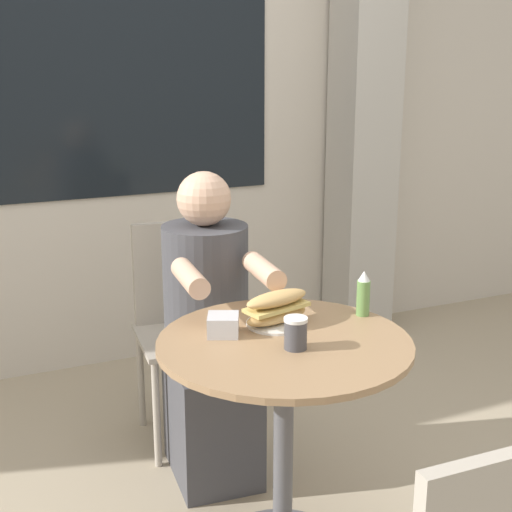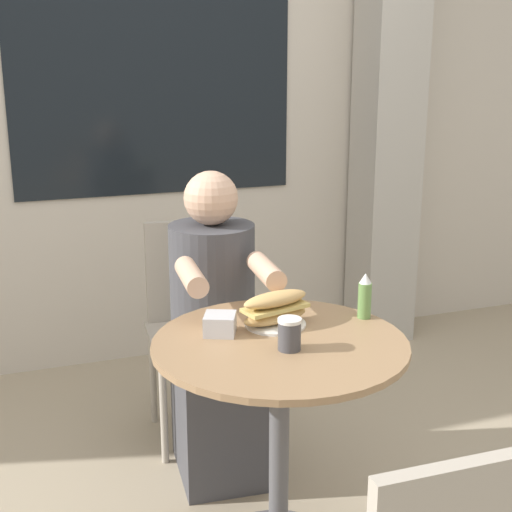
{
  "view_description": "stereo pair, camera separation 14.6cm",
  "coord_description": "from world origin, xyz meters",
  "px_view_note": "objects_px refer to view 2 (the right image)",
  "views": [
    {
      "loc": [
        -0.86,
        -1.71,
        1.5
      ],
      "look_at": [
        0.0,
        0.2,
        0.92
      ],
      "focal_mm": 50.0,
      "sensor_mm": 36.0,
      "label": 1
    },
    {
      "loc": [
        -0.72,
        -1.76,
        1.5
      ],
      "look_at": [
        0.0,
        0.2,
        0.92
      ],
      "focal_mm": 50.0,
      "sensor_mm": 36.0,
      "label": 2
    }
  ],
  "objects_px": {
    "condiment_bottle": "(365,296)",
    "seated_diner": "(215,346)",
    "drink_cup": "(289,334)",
    "cafe_table": "(279,401)",
    "diner_chair": "(193,309)",
    "sandwich_on_plate": "(275,310)"
  },
  "relations": [
    {
      "from": "cafe_table",
      "to": "seated_diner",
      "type": "distance_m",
      "value": 0.54
    },
    {
      "from": "cafe_table",
      "to": "diner_chair",
      "type": "bearing_deg",
      "value": 91.4
    },
    {
      "from": "diner_chair",
      "to": "seated_diner",
      "type": "distance_m",
      "value": 0.35
    },
    {
      "from": "seated_diner",
      "to": "drink_cup",
      "type": "xyz_separation_m",
      "value": [
        0.03,
        -0.61,
        0.27
      ]
    },
    {
      "from": "diner_chair",
      "to": "seated_diner",
      "type": "height_order",
      "value": "seated_diner"
    },
    {
      "from": "condiment_bottle",
      "to": "seated_diner",
      "type": "bearing_deg",
      "value": 127.61
    },
    {
      "from": "cafe_table",
      "to": "drink_cup",
      "type": "bearing_deg",
      "value": -91.34
    },
    {
      "from": "seated_diner",
      "to": "drink_cup",
      "type": "bearing_deg",
      "value": 98.16
    },
    {
      "from": "diner_chair",
      "to": "seated_diner",
      "type": "xyz_separation_m",
      "value": [
        -0.01,
        -0.34,
        -0.03
      ]
    },
    {
      "from": "drink_cup",
      "to": "seated_diner",
      "type": "bearing_deg",
      "value": 92.95
    },
    {
      "from": "seated_diner",
      "to": "sandwich_on_plate",
      "type": "distance_m",
      "value": 0.5
    },
    {
      "from": "diner_chair",
      "to": "condiment_bottle",
      "type": "bearing_deg",
      "value": 118.18
    },
    {
      "from": "drink_cup",
      "to": "condiment_bottle",
      "type": "relative_size",
      "value": 0.63
    },
    {
      "from": "seated_diner",
      "to": "condiment_bottle",
      "type": "xyz_separation_m",
      "value": [
        0.35,
        -0.45,
        0.29
      ]
    },
    {
      "from": "diner_chair",
      "to": "sandwich_on_plate",
      "type": "distance_m",
      "value": 0.8
    },
    {
      "from": "diner_chair",
      "to": "condiment_bottle",
      "type": "height_order",
      "value": "diner_chair"
    },
    {
      "from": "diner_chair",
      "to": "drink_cup",
      "type": "distance_m",
      "value": 0.98
    },
    {
      "from": "sandwich_on_plate",
      "to": "condiment_bottle",
      "type": "bearing_deg",
      "value": -6.72
    },
    {
      "from": "diner_chair",
      "to": "drink_cup",
      "type": "xyz_separation_m",
      "value": [
        0.02,
        -0.95,
        0.24
      ]
    },
    {
      "from": "condiment_bottle",
      "to": "diner_chair",
      "type": "bearing_deg",
      "value": 112.97
    },
    {
      "from": "cafe_table",
      "to": "drink_cup",
      "type": "xyz_separation_m",
      "value": [
        -0.0,
        -0.07,
        0.24
      ]
    },
    {
      "from": "cafe_table",
      "to": "diner_chair",
      "type": "xyz_separation_m",
      "value": [
        -0.02,
        0.88,
        -0.01
      ]
    }
  ]
}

